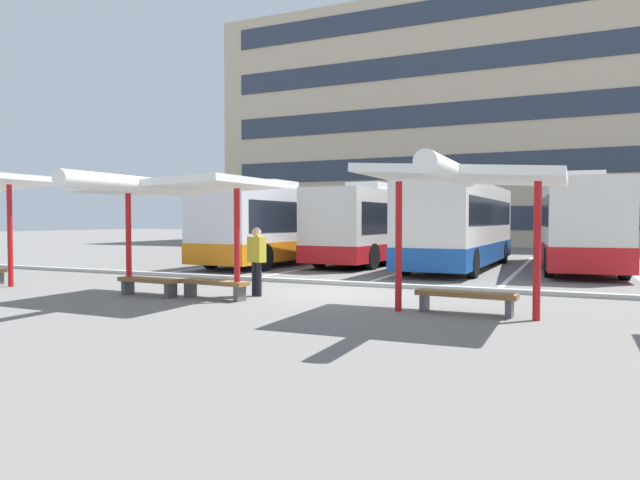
{
  "coord_description": "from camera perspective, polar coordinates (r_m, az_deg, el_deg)",
  "views": [
    {
      "loc": [
        5.64,
        -13.46,
        1.89
      ],
      "look_at": [
        -2.05,
        3.7,
        1.22
      ],
      "focal_mm": 31.7,
      "sensor_mm": 36.0,
      "label": 1
    }
  ],
  "objects": [
    {
      "name": "coach_bus_0",
      "position": [
        25.03,
        -3.41,
        1.42
      ],
      "size": [
        2.84,
        11.18,
        3.53
      ],
      "color": "silver",
      "rests_on": "ground"
    },
    {
      "name": "waiting_shelter_1",
      "position": [
        13.92,
        -14.69,
        5.05
      ],
      "size": [
        4.25,
        5.08,
        2.85
      ],
      "color": "red",
      "rests_on": "ground"
    },
    {
      "name": "bench_3",
      "position": [
        11.75,
        14.49,
        -5.6
      ],
      "size": [
        2.02,
        0.55,
        0.45
      ],
      "color": "brown",
      "rests_on": "ground"
    },
    {
      "name": "lane_stripe_0",
      "position": [
        26.96,
        -5.4,
        -1.99
      ],
      "size": [
        0.16,
        14.0,
        0.01
      ],
      "primitive_type": "cube",
      "color": "white",
      "rests_on": "ground"
    },
    {
      "name": "waiting_passenger_0",
      "position": [
        14.08,
        -6.41,
        -1.64
      ],
      "size": [
        0.54,
        0.38,
        1.71
      ],
      "color": "black",
      "rests_on": "ground"
    },
    {
      "name": "lane_stripe_2",
      "position": [
        24.14,
        10.57,
        -2.49
      ],
      "size": [
        0.16,
        14.0,
        0.01
      ],
      "primitive_type": "cube",
      "color": "white",
      "rests_on": "ground"
    },
    {
      "name": "lane_stripe_4",
      "position": [
        23.56,
        28.94,
        -2.82
      ],
      "size": [
        0.16,
        14.0,
        0.01
      ],
      "primitive_type": "cube",
      "color": "white",
      "rests_on": "ground"
    },
    {
      "name": "coach_bus_1",
      "position": [
        25.74,
        6.49,
        1.39
      ],
      "size": [
        3.31,
        11.56,
        3.47
      ],
      "color": "silver",
      "rests_on": "ground"
    },
    {
      "name": "coach_bus_2",
      "position": [
        22.55,
        13.96,
        1.38
      ],
      "size": [
        2.79,
        10.22,
        3.58
      ],
      "color": "silver",
      "rests_on": "ground"
    },
    {
      "name": "lane_stripe_1",
      "position": [
        25.31,
        2.14,
        -2.25
      ],
      "size": [
        0.16,
        14.0,
        0.01
      ],
      "primitive_type": "cube",
      "color": "white",
      "rests_on": "ground"
    },
    {
      "name": "platform_kerb",
      "position": [
        16.28,
        3.73,
        -4.43
      ],
      "size": [
        44.0,
        0.24,
        0.12
      ],
      "primitive_type": "cube",
      "color": "#ADADA8",
      "rests_on": "ground"
    },
    {
      "name": "bench_1",
      "position": [
        14.7,
        -16.9,
        -4.12
      ],
      "size": [
        1.75,
        0.52,
        0.45
      ],
      "color": "brown",
      "rests_on": "ground"
    },
    {
      "name": "waiting_shelter_2",
      "position": [
        11.22,
        14.19,
        6.1
      ],
      "size": [
        3.68,
        4.91,
        2.94
      ],
      "color": "red",
      "rests_on": "ground"
    },
    {
      "name": "coach_bus_3",
      "position": [
        23.89,
        24.35,
        1.3
      ],
      "size": [
        3.4,
        10.9,
        3.6
      ],
      "color": "silver",
      "rests_on": "ground"
    },
    {
      "name": "terminal_building",
      "position": [
        47.78,
        17.43,
        10.88
      ],
      "size": [
        43.19,
        12.15,
        21.36
      ],
      "color": "#C6B293",
      "rests_on": "ground"
    },
    {
      "name": "bench_2",
      "position": [
        13.78,
        -10.61,
        -4.47
      ],
      "size": [
        1.86,
        0.6,
        0.45
      ],
      "color": "brown",
      "rests_on": "ground"
    },
    {
      "name": "ground_plane",
      "position": [
        14.72,
        1.41,
        -5.35
      ],
      "size": [
        160.0,
        160.0,
        0.0
      ],
      "primitive_type": "plane",
      "color": "slate"
    },
    {
      "name": "lane_stripe_3",
      "position": [
        23.54,
        19.64,
        -2.68
      ],
      "size": [
        0.16,
        14.0,
        0.01
      ],
      "primitive_type": "cube",
      "color": "white",
      "rests_on": "ground"
    }
  ]
}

